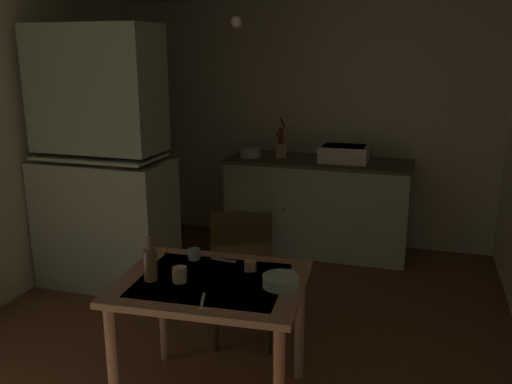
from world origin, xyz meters
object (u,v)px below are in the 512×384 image
at_px(mixing_bowl_counter, 250,152).
at_px(mug_tall, 250,266).
at_px(glass_bottle, 150,263).
at_px(hutch_cabinet, 103,169).
at_px(sink_basin, 344,153).
at_px(serving_bowl_wide, 281,281).
at_px(chair_far_side, 244,276).
at_px(dining_table, 212,298).
at_px(hand_pump, 281,140).

relative_size(mixing_bowl_counter, mug_tall, 3.05).
bearing_deg(glass_bottle, hutch_cabinet, 130.38).
xyz_separation_m(sink_basin, serving_bowl_wide, (0.04, -2.47, -0.21)).
bearing_deg(mug_tall, hutch_cabinet, 146.59).
height_order(sink_basin, glass_bottle, sink_basin).
xyz_separation_m(chair_far_side, mug_tall, (0.19, -0.44, 0.27)).
xyz_separation_m(hutch_cabinet, dining_table, (1.43, -1.22, -0.35)).
bearing_deg(chair_far_side, dining_table, -87.30).
relative_size(mixing_bowl_counter, chair_far_side, 0.21).
relative_size(mug_tall, glass_bottle, 0.28).
relative_size(hand_pump, mixing_bowl_counter, 1.89).
xyz_separation_m(mixing_bowl_counter, serving_bowl_wide, (0.94, -2.42, -0.18)).
bearing_deg(chair_far_side, mug_tall, -66.84).
bearing_deg(dining_table, serving_bowl_wide, 4.72).
bearing_deg(mixing_bowl_counter, serving_bowl_wide, -68.74).
relative_size(sink_basin, chair_far_side, 0.46).
relative_size(mixing_bowl_counter, dining_table, 0.20).
distance_m(mug_tall, glass_bottle, 0.54).
xyz_separation_m(sink_basin, mug_tall, (-0.17, -2.32, -0.21)).
distance_m(hand_pump, mixing_bowl_counter, 0.32).
bearing_deg(mixing_bowl_counter, glass_bottle, -84.01).
distance_m(hutch_cabinet, mixing_bowl_counter, 1.49).
bearing_deg(mixing_bowl_counter, hutch_cabinet, -124.91).
height_order(hutch_cabinet, hand_pump, hutch_cabinet).
distance_m(hutch_cabinet, mug_tall, 1.91).
bearing_deg(hand_pump, chair_far_side, -82.24).
relative_size(chair_far_side, mug_tall, 14.23).
relative_size(chair_far_side, glass_bottle, 4.04).
distance_m(dining_table, serving_bowl_wide, 0.39).
bearing_deg(serving_bowl_wide, sink_basin, 90.87).
height_order(hand_pump, serving_bowl_wide, hand_pump).
xyz_separation_m(mixing_bowl_counter, dining_table, (0.57, -2.45, -0.32)).
relative_size(chair_far_side, serving_bowl_wide, 5.05).
height_order(sink_basin, hand_pump, hand_pump).
distance_m(sink_basin, mixing_bowl_counter, 0.90).
xyz_separation_m(hutch_cabinet, mug_tall, (1.58, -1.04, -0.22)).
height_order(hutch_cabinet, mixing_bowl_counter, hutch_cabinet).
bearing_deg(serving_bowl_wide, glass_bottle, -169.26).
xyz_separation_m(dining_table, chair_far_side, (-0.03, 0.61, -0.14)).
bearing_deg(mug_tall, mixing_bowl_counter, 107.80).
height_order(hand_pump, mixing_bowl_counter, hand_pump).
bearing_deg(hutch_cabinet, serving_bowl_wide, -33.57).
relative_size(dining_table, chair_far_side, 1.07).
relative_size(mixing_bowl_counter, serving_bowl_wide, 1.08).
xyz_separation_m(dining_table, serving_bowl_wide, (0.37, 0.03, 0.13)).
distance_m(hutch_cabinet, hand_pump, 1.74).
relative_size(sink_basin, glass_bottle, 1.85).
distance_m(mixing_bowl_counter, serving_bowl_wide, 2.60).
xyz_separation_m(sink_basin, dining_table, (-0.33, -2.50, -0.35)).
distance_m(dining_table, chair_far_side, 0.63).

